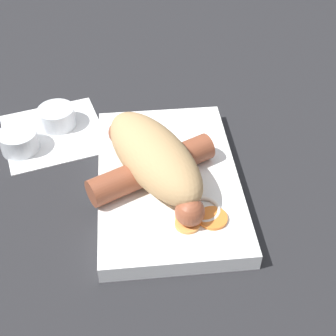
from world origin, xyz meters
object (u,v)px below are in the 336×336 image
Objects in this scene: food_tray at (168,180)px; condiment_cup_near at (57,118)px; bread_roll at (154,157)px; condiment_cup_far at (20,142)px; sausage at (152,169)px.

food_tray is 5.12× the size of condiment_cup_near.
bread_roll is 3.64× the size of condiment_cup_far.
condiment_cup_near is (0.14, 0.15, 0.00)m from food_tray.
food_tray is at bearing -71.16° from sausage.
sausage is 3.41× the size of condiment_cup_far.
condiment_cup_near is at bearing 46.15° from food_tray.
food_tray is 0.21m from condiment_cup_near.
condiment_cup_far is at bearing 64.64° from food_tray.
food_tray is at bearing -85.42° from bread_roll.
sausage reaches higher than condiment_cup_far.
sausage is at bearing -139.24° from condiment_cup_near.
condiment_cup_near is (0.14, 0.13, -0.04)m from bread_roll.
sausage is 0.20m from condiment_cup_near.
sausage is 3.41× the size of condiment_cup_near.
sausage is at bearing -119.47° from condiment_cup_far.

